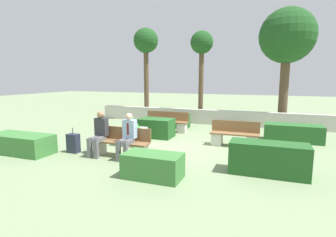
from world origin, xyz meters
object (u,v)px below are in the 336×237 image
object	(u,v)px
person_seated_man	(128,134)
tree_center_right	(287,38)
bench_right_side	(166,124)
bench_front	(119,145)
tree_center_left	(202,48)
planter_corner_left	(132,132)
tree_leftmost	(146,45)
suitcase	(73,143)
person_seated_woman	(99,131)
bench_left_side	(234,137)

from	to	relation	value
person_seated_man	tree_center_right	xyz separation A→B (m)	(4.49, 7.28, 3.48)
bench_right_side	bench_front	bearing A→B (deg)	-88.71
tree_center_left	planter_corner_left	bearing A→B (deg)	-101.46
planter_corner_left	tree_leftmost	bearing A→B (deg)	110.01
bench_right_side	person_seated_man	bearing A→B (deg)	-83.49
person_seated_man	suitcase	distance (m)	1.98
bench_front	suitcase	distance (m)	1.56
bench_right_side	planter_corner_left	xyz separation A→B (m)	(-0.30, -2.63, 0.11)
bench_front	person_seated_woman	xyz separation A→B (m)	(-0.60, -0.14, 0.41)
tree_center_left	tree_center_right	xyz separation A→B (m)	(4.04, 0.17, 0.34)
person_seated_man	planter_corner_left	size ratio (longest dim) A/B	1.27
bench_left_side	tree_center_right	world-z (taller)	tree_center_right
bench_front	tree_leftmost	size ratio (longest dim) A/B	0.38
planter_corner_left	person_seated_man	bearing A→B (deg)	-65.48
bench_left_side	person_seated_woman	distance (m)	4.55
bench_front	person_seated_man	distance (m)	0.57
bench_front	bench_right_side	size ratio (longest dim) A/B	0.98
bench_front	tree_center_left	distance (m)	7.86
person_seated_man	person_seated_woman	size ratio (longest dim) A/B	0.99
person_seated_man	tree_center_right	bearing A→B (deg)	58.33
tree_center_right	tree_leftmost	bearing A→B (deg)	-177.97
planter_corner_left	tree_center_left	distance (m)	6.66
bench_front	bench_right_side	world-z (taller)	same
bench_left_side	tree_center_right	distance (m)	6.36
bench_left_side	planter_corner_left	size ratio (longest dim) A/B	1.58
person_seated_woman	tree_center_left	xyz separation A→B (m)	(1.43, 7.11, 3.13)
planter_corner_left	tree_leftmost	world-z (taller)	tree_leftmost
bench_right_side	planter_corner_left	size ratio (longest dim) A/B	1.88
bench_right_side	tree_center_left	bearing A→B (deg)	75.44
tree_leftmost	tree_center_left	bearing A→B (deg)	1.56
person_seated_woman	tree_leftmost	distance (m)	8.00
person_seated_man	tree_leftmost	bearing A→B (deg)	111.00
bench_right_side	suitcase	bearing A→B (deg)	-108.97
suitcase	tree_center_left	distance (m)	8.36
person_seated_woman	tree_leftmost	xyz separation A→B (m)	(-1.72, 7.02, 3.41)
tree_center_left	tree_center_right	bearing A→B (deg)	2.39
person_seated_woman	planter_corner_left	world-z (taller)	person_seated_woman
person_seated_man	planter_corner_left	world-z (taller)	person_seated_man
bench_front	person_seated_man	world-z (taller)	person_seated_man
bench_left_side	tree_center_left	bearing A→B (deg)	114.60
tree_center_left	tree_center_right	world-z (taller)	tree_center_right
bench_front	person_seated_woman	distance (m)	0.74
bench_front	tree_center_right	world-z (taller)	tree_center_right
person_seated_woman	tree_center_right	size ratio (longest dim) A/B	0.24
bench_front	tree_center_right	distance (m)	9.47
suitcase	tree_center_right	size ratio (longest dim) A/B	0.14
person_seated_woman	tree_center_left	size ratio (longest dim) A/B	0.28
bench_left_side	planter_corner_left	xyz separation A→B (m)	(-3.45, -1.05, 0.13)
bench_right_side	person_seated_woman	xyz separation A→B (m)	(-0.59, -4.14, 0.41)
suitcase	bench_left_side	bearing A→B (deg)	29.27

